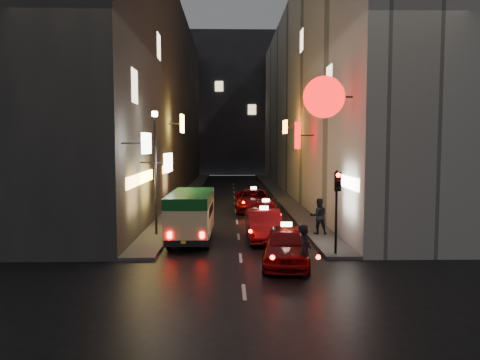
{
  "coord_description": "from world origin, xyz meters",
  "views": [
    {
      "loc": [
        -0.47,
        -10.67,
        4.73
      ],
      "look_at": [
        0.08,
        13.0,
        2.92
      ],
      "focal_mm": 35.0,
      "sensor_mm": 36.0,
      "label": 1
    }
  ],
  "objects": [
    {
      "name": "ground",
      "position": [
        0.0,
        0.0,
        0.0
      ],
      "size": [
        120.0,
        120.0,
        0.0
      ],
      "primitive_type": "plane",
      "color": "black",
      "rests_on": "ground"
    },
    {
      "name": "traffic_light",
      "position": [
        4.0,
        8.47,
        2.69
      ],
      "size": [
        0.26,
        0.43,
        3.5
      ],
      "color": "black",
      "rests_on": "sidewalk_right"
    },
    {
      "name": "pedestrian_crossing",
      "position": [
        2.22,
        5.71,
        1.06
      ],
      "size": [
        0.6,
        0.78,
        2.13
      ],
      "primitive_type": "imported",
      "rotation": [
        0.0,
        0.0,
        1.34
      ],
      "color": "black",
      "rests_on": "ground"
    },
    {
      "name": "taxi_third",
      "position": [
        1.75,
        17.54,
        0.73
      ],
      "size": [
        2.17,
        4.69,
        1.63
      ],
      "color": "maroon",
      "rests_on": "ground"
    },
    {
      "name": "taxi_second",
      "position": [
        1.24,
        12.2,
        0.88
      ],
      "size": [
        2.4,
        5.59,
        1.93
      ],
      "color": "maroon",
      "rests_on": "ground"
    },
    {
      "name": "taxi_far",
      "position": [
        1.26,
        22.34,
        0.91
      ],
      "size": [
        2.36,
        5.71,
        1.98
      ],
      "color": "maroon",
      "rests_on": "ground"
    },
    {
      "name": "pedestrian_sidewalk",
      "position": [
        4.1,
        12.89,
        1.19
      ],
      "size": [
        0.78,
        0.49,
        2.08
      ],
      "primitive_type": "imported",
      "rotation": [
        0.0,
        0.0,
        3.14
      ],
      "color": "black",
      "rests_on": "sidewalk_right"
    },
    {
      "name": "building_left",
      "position": [
        -8.0,
        33.99,
        9.0
      ],
      "size": [
        7.5,
        52.0,
        18.0
      ],
      "color": "#3B3836",
      "rests_on": "ground"
    },
    {
      "name": "sidewalk_right",
      "position": [
        4.25,
        34.0,
        0.07
      ],
      "size": [
        1.5,
        52.0,
        0.15
      ],
      "primitive_type": "cube",
      "color": "#464341",
      "rests_on": "ground"
    },
    {
      "name": "lamp_post",
      "position": [
        -4.2,
        13.0,
        3.72
      ],
      "size": [
        0.28,
        0.28,
        6.22
      ],
      "color": "black",
      "rests_on": "sidewalk_left"
    },
    {
      "name": "building_far",
      "position": [
        0.0,
        66.0,
        11.0
      ],
      "size": [
        30.0,
        10.0,
        22.0
      ],
      "primitive_type": "cube",
      "color": "#35353A",
      "rests_on": "ground"
    },
    {
      "name": "building_right",
      "position": [
        8.0,
        33.99,
        9.0
      ],
      "size": [
        8.2,
        52.0,
        18.0
      ],
      "color": "#ADA99F",
      "rests_on": "ground"
    },
    {
      "name": "taxi_near",
      "position": [
        1.77,
        7.4,
        0.88
      ],
      "size": [
        2.95,
        5.79,
        1.93
      ],
      "color": "maroon",
      "rests_on": "ground"
    },
    {
      "name": "minibus",
      "position": [
        -2.33,
        11.88,
        1.52
      ],
      "size": [
        2.05,
        5.62,
        2.4
      ],
      "color": "#CEBD80",
      "rests_on": "ground"
    },
    {
      "name": "sidewalk_left",
      "position": [
        -4.25,
        34.0,
        0.07
      ],
      "size": [
        1.5,
        52.0,
        0.15
      ],
      "primitive_type": "cube",
      "color": "#464341",
      "rests_on": "ground"
    }
  ]
}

